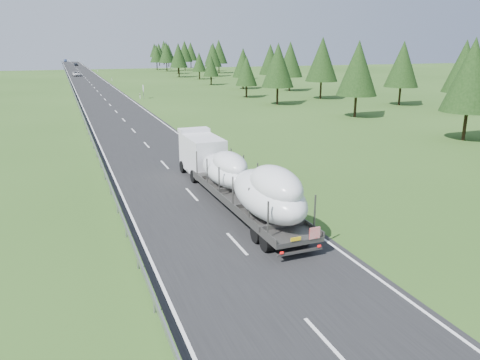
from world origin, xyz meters
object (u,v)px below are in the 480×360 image
object	(u,v)px
distant_van	(77,74)
distant_car_blue	(65,61)
boat_truck	(237,176)
distant_car_dark	(76,64)
highway_sign	(143,89)

from	to	relation	value
distant_van	distant_car_blue	distance (m)	144.49
boat_truck	distant_car_blue	bearing A→B (deg)	91.00
boat_truck	distant_car_dark	xyz separation A→B (m)	(-1.27, 223.32, -1.40)
highway_sign	distant_car_blue	distance (m)	219.64
distant_van	distant_car_dark	size ratio (longest dim) A/B	1.37
highway_sign	distant_car_blue	world-z (taller)	highway_sign
boat_truck	distant_car_blue	world-z (taller)	boat_truck
highway_sign	distant_van	xyz separation A→B (m)	(-9.24, 74.92, -1.02)
distant_van	distant_car_dark	bearing A→B (deg)	85.80
highway_sign	distant_van	bearing A→B (deg)	97.03
boat_truck	distant_car_dark	bearing A→B (deg)	90.33
highway_sign	boat_truck	distance (m)	65.79
distant_van	distant_car_dark	distance (m)	82.86
distant_car_dark	distant_car_blue	world-z (taller)	distant_car_blue
distant_car_dark	distant_van	bearing A→B (deg)	-97.83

